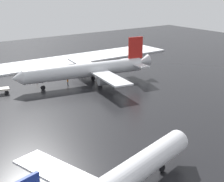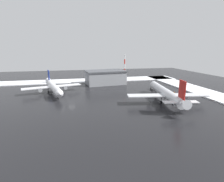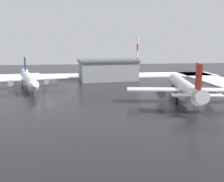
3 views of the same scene
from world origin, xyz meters
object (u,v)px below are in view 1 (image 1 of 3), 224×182
at_px(ground_crew_beside_wing, 37,78).
at_px(airplane_distant_tail, 88,70).
at_px(ground_crew_near_tug, 97,76).
at_px(ground_crew_mid_apron, 68,81).

bearing_deg(ground_crew_beside_wing, airplane_distant_tail, 168.36).
xyz_separation_m(airplane_distant_tail, ground_crew_near_tug, (-2.37, 4.39, -2.93)).
bearing_deg(ground_crew_beside_wing, ground_crew_mid_apron, 157.49).
distance_m(airplane_distant_tail, ground_crew_near_tug, 5.78).
relative_size(airplane_distant_tail, ground_crew_near_tug, 23.18).
xyz_separation_m(ground_crew_mid_apron, ground_crew_near_tug, (0.16, 9.41, 0.00)).
relative_size(airplane_distant_tail, ground_crew_beside_wing, 23.18).
height_order(airplane_distant_tail, ground_crew_mid_apron, airplane_distant_tail).
height_order(airplane_distant_tail, ground_crew_near_tug, airplane_distant_tail).
bearing_deg(airplane_distant_tail, ground_crew_near_tug, -142.19).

